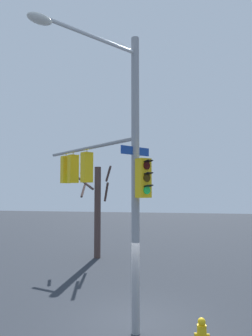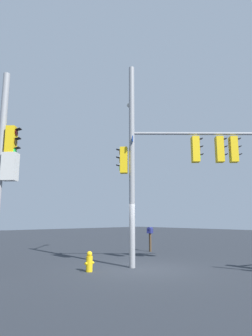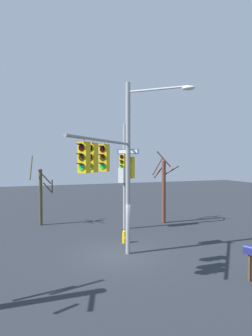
# 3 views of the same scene
# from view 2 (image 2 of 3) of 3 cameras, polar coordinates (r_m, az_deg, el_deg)

# --- Properties ---
(ground_plane) EXTENTS (80.00, 80.00, 0.00)m
(ground_plane) POSITION_cam_2_polar(r_m,az_deg,el_deg) (11.65, 2.84, -19.44)
(ground_plane) COLOR #292E35
(main_signal_pole_assembly) EXTENTS (4.67, 6.26, 8.54)m
(main_signal_pole_assembly) POSITION_cam_2_polar(r_m,az_deg,el_deg) (12.42, 7.37, 3.46)
(main_signal_pole_assembly) COLOR gray
(main_signal_pole_assembly) RESTS_ON ground
(secondary_pole_assembly) EXTENTS (0.68, 0.69, 7.14)m
(secondary_pole_assembly) POSITION_cam_2_polar(r_m,az_deg,el_deg) (10.77, -22.99, 0.74)
(secondary_pole_assembly) COLOR gray
(secondary_pole_assembly) RESTS_ON ground
(fire_hydrant) EXTENTS (0.38, 0.24, 0.73)m
(fire_hydrant) POSITION_cam_2_polar(r_m,az_deg,el_deg) (11.15, -7.29, -18.01)
(fire_hydrant) COLOR yellow
(fire_hydrant) RESTS_ON ground
(mailbox) EXTENTS (0.50, 0.39, 1.41)m
(mailbox) POSITION_cam_2_polar(r_m,az_deg,el_deg) (17.46, 4.79, -12.59)
(mailbox) COLOR #4C3823
(mailbox) RESTS_ON ground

